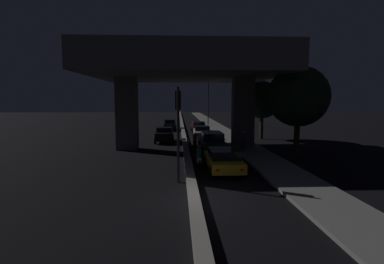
{
  "coord_description": "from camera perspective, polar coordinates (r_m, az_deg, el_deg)",
  "views": [
    {
      "loc": [
        -0.63,
        -12.2,
        4.22
      ],
      "look_at": [
        0.84,
        19.71,
        0.89
      ],
      "focal_mm": 28.0,
      "sensor_mm": 36.0,
      "label": 1
    }
  ],
  "objects": [
    {
      "name": "ground_plane",
      "position": [
        12.93,
        0.31,
        -13.1
      ],
      "size": [
        200.0,
        200.0,
        0.0
      ],
      "primitive_type": "plane",
      "color": "black"
    },
    {
      "name": "median_divider",
      "position": [
        47.38,
        -1.87,
        1.05
      ],
      "size": [
        0.48,
        126.0,
        0.34
      ],
      "primitive_type": "cube",
      "color": "gray",
      "rests_on": "ground_plane"
    },
    {
      "name": "sidewalk_right",
      "position": [
        40.87,
        5.91,
        0.12
      ],
      "size": [
        2.76,
        126.0,
        0.16
      ],
      "primitive_type": "cube",
      "color": "gray",
      "rests_on": "ground_plane"
    },
    {
      "name": "elevated_overpass",
      "position": [
        26.23,
        -1.28,
        12.03
      ],
      "size": [
        15.59,
        13.66,
        9.19
      ],
      "color": "#5B5956",
      "rests_on": "ground_plane"
    },
    {
      "name": "traffic_light_left_of_median",
      "position": [
        15.33,
        -2.67,
        2.73
      ],
      "size": [
        0.3,
        0.49,
        4.93
      ],
      "color": "black",
      "rests_on": "ground_plane"
    },
    {
      "name": "street_lamp",
      "position": [
        51.7,
        2.69,
        7.13
      ],
      "size": [
        2.81,
        0.32,
        8.96
      ],
      "color": "#2D2D30",
      "rests_on": "ground_plane"
    },
    {
      "name": "car_taxi_yellow_lead",
      "position": [
        18.02,
        5.94,
        -5.25
      ],
      "size": [
        2.03,
        4.7,
        1.38
      ],
      "rotation": [
        0.0,
        0.0,
        1.58
      ],
      "color": "gold",
      "rests_on": "ground_plane"
    },
    {
      "name": "car_dark_green_second",
      "position": [
        25.07,
        3.81,
        -1.77
      ],
      "size": [
        2.07,
        4.81,
        1.62
      ],
      "rotation": [
        0.0,
        0.0,
        1.58
      ],
      "color": "black",
      "rests_on": "ground_plane"
    },
    {
      "name": "car_white_third",
      "position": [
        32.76,
        1.9,
        -0.1
      ],
      "size": [
        2.01,
        4.85,
        1.49
      ],
      "rotation": [
        0.0,
        0.0,
        1.55
      ],
      "color": "silver",
      "rests_on": "ground_plane"
    },
    {
      "name": "car_dark_red_fourth",
      "position": [
        41.27,
        1.23,
        1.1
      ],
      "size": [
        2.05,
        4.39,
        1.36
      ],
      "rotation": [
        0.0,
        0.0,
        1.6
      ],
      "color": "#591414",
      "rests_on": "ground_plane"
    },
    {
      "name": "car_black_lead_oncoming",
      "position": [
        30.87,
        -5.3,
        -0.48
      ],
      "size": [
        2.03,
        4.2,
        1.52
      ],
      "rotation": [
        0.0,
        0.0,
        -1.54
      ],
      "color": "black",
      "rests_on": "ground_plane"
    },
    {
      "name": "car_black_second_oncoming",
      "position": [
        43.3,
        -4.22,
        1.38
      ],
      "size": [
        1.9,
        4.32,
        1.52
      ],
      "rotation": [
        0.0,
        0.0,
        -1.55
      ],
      "color": "black",
      "rests_on": "ground_plane"
    },
    {
      "name": "motorcycle_white_filtering_near",
      "position": [
        19.02,
        1.35,
        -4.95
      ],
      "size": [
        0.32,
        1.89,
        1.47
      ],
      "rotation": [
        0.0,
        0.0,
        1.57
      ],
      "color": "black",
      "rests_on": "ground_plane"
    },
    {
      "name": "motorcycle_black_filtering_mid",
      "position": [
        26.74,
        0.54,
        -1.87
      ],
      "size": [
        0.34,
        1.73,
        1.34
      ],
      "rotation": [
        0.0,
        0.0,
        1.64
      ],
      "color": "black",
      "rests_on": "ground_plane"
    },
    {
      "name": "pedestrian_on_sidewalk",
      "position": [
        24.99,
        9.8,
        -1.64
      ],
      "size": [
        0.39,
        0.39,
        1.6
      ],
      "color": "#2D261E",
      "rests_on": "sidewalk_right"
    },
    {
      "name": "roadside_tree_kerbside_near",
      "position": [
        24.48,
        19.56,
        6.39
      ],
      "size": [
        4.67,
        4.67,
        6.9
      ],
      "color": "#38281C",
      "rests_on": "ground_plane"
    },
    {
      "name": "roadside_tree_kerbside_mid",
      "position": [
        33.98,
        13.21,
        5.96
      ],
      "size": [
        4.11,
        4.11,
        6.39
      ],
      "color": "#38281C",
      "rests_on": "ground_plane"
    }
  ]
}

